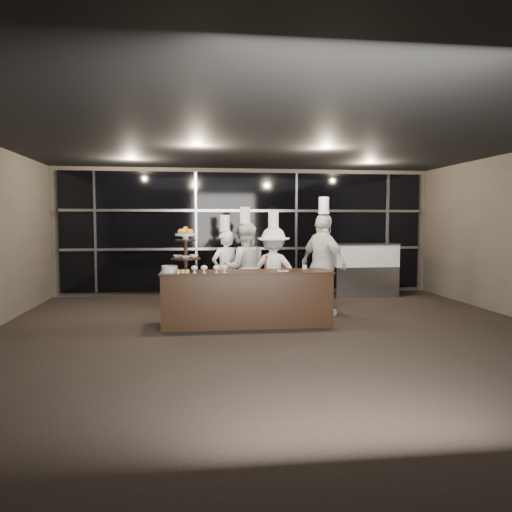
{
  "coord_description": "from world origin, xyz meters",
  "views": [
    {
      "loc": [
        -1.31,
        -6.9,
        1.75
      ],
      "look_at": [
        -0.2,
        1.62,
        1.15
      ],
      "focal_mm": 35.0,
      "sensor_mm": 36.0,
      "label": 1
    }
  ],
  "objects": [
    {
      "name": "buffet_counter",
      "position": [
        -0.4,
        1.32,
        0.47
      ],
      "size": [
        2.84,
        0.74,
        0.92
      ],
      "color": "black",
      "rests_on": "ground"
    },
    {
      "name": "display_case",
      "position": [
        2.68,
        4.3,
        0.69
      ],
      "size": [
        1.51,
        0.66,
        1.24
      ],
      "color": "#A5A5AA",
      "rests_on": "ground"
    },
    {
      "name": "chef_b",
      "position": [
        -0.31,
        2.41,
        0.87
      ],
      "size": [
        0.86,
        0.68,
        2.02
      ],
      "color": "silver",
      "rests_on": "ground"
    },
    {
      "name": "chef_cup",
      "position": [
        0.65,
        1.57,
        0.96
      ],
      "size": [
        0.08,
        0.08,
        0.07
      ],
      "primitive_type": "cylinder",
      "color": "white",
      "rests_on": "buffet_counter"
    },
    {
      "name": "window_wall",
      "position": [
        0.0,
        4.94,
        1.5
      ],
      "size": [
        8.6,
        0.1,
        2.8
      ],
      "color": "black",
      "rests_on": "ground"
    },
    {
      "name": "small_plate",
      "position": [
        0.2,
        1.22,
        0.94
      ],
      "size": [
        0.2,
        0.2,
        0.05
      ],
      "color": "white",
      "rests_on": "buffet_counter"
    },
    {
      "name": "chef_c",
      "position": [
        0.22,
        2.33,
        0.82
      ],
      "size": [
        1.16,
        0.84,
        1.93
      ],
      "color": "white",
      "rests_on": "ground"
    },
    {
      "name": "display_stand",
      "position": [
        -1.4,
        1.32,
        1.34
      ],
      "size": [
        0.48,
        0.48,
        0.74
      ],
      "color": "black",
      "rests_on": "buffet_counter"
    },
    {
      "name": "layer_cake",
      "position": [
        -1.67,
        1.27,
        0.97
      ],
      "size": [
        0.3,
        0.3,
        0.11
      ],
      "color": "white",
      "rests_on": "buffet_counter"
    },
    {
      "name": "room",
      "position": [
        0.0,
        0.0,
        1.5
      ],
      "size": [
        10.0,
        10.0,
        10.0
      ],
      "color": "black",
      "rests_on": "ground"
    },
    {
      "name": "chef_a",
      "position": [
        -0.68,
        2.55,
        0.82
      ],
      "size": [
        0.68,
        0.6,
        1.87
      ],
      "color": "white",
      "rests_on": "ground"
    },
    {
      "name": "compotes",
      "position": [
        -1.02,
        1.1,
        1.0
      ],
      "size": [
        0.59,
        0.11,
        0.12
      ],
      "color": "silver",
      "rests_on": "buffet_counter"
    },
    {
      "name": "pastry_squares",
      "position": [
        -1.45,
        1.16,
        0.95
      ],
      "size": [
        0.2,
        0.13,
        0.05
      ],
      "color": "#F0E075",
      "rests_on": "buffet_counter"
    },
    {
      "name": "chef_d",
      "position": [
        1.11,
        2.05,
        0.96
      ],
      "size": [
        0.93,
        1.2,
        2.19
      ],
      "color": "silver",
      "rests_on": "ground"
    }
  ]
}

